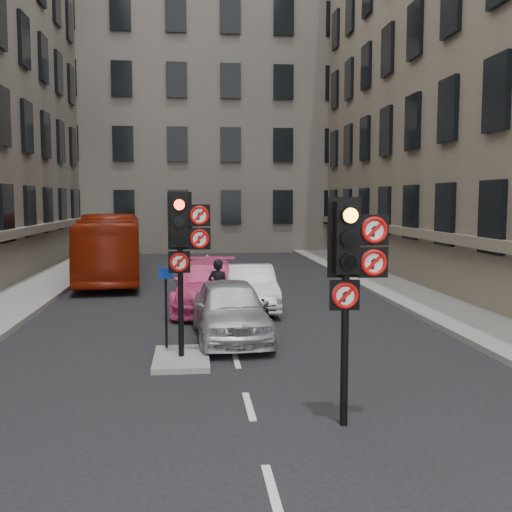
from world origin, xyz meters
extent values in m
plane|color=black|center=(0.00, 0.00, 0.00)|extent=(120.00, 120.00, 0.00)
cube|color=gray|center=(7.20, 12.00, 0.08)|extent=(3.00, 50.00, 0.16)
cube|color=gray|center=(-1.20, 5.00, 0.06)|extent=(1.20, 2.00, 0.12)
cube|color=gray|center=(0.00, 38.00, 10.00)|extent=(30.00, 14.00, 20.00)
cylinder|color=black|center=(1.40, 1.00, 1.20)|extent=(0.12, 0.12, 2.40)
cube|color=black|center=(1.40, 1.00, 2.95)|extent=(0.36, 0.28, 1.10)
cube|color=black|center=(1.40, 1.13, 2.95)|extent=(0.52, 0.03, 1.25)
cylinder|color=orange|center=(1.40, 0.76, 3.30)|extent=(0.22, 0.01, 0.22)
cylinder|color=black|center=(1.40, 0.76, 2.95)|extent=(0.22, 0.01, 0.22)
cylinder|color=black|center=(1.40, 0.76, 2.60)|extent=(0.22, 0.01, 0.22)
cube|color=black|center=(1.82, 0.98, 3.07)|extent=(0.47, 0.05, 0.47)
cylinder|color=white|center=(1.82, 0.94, 3.07)|extent=(0.41, 0.02, 0.41)
torus|color=#BF0C0A|center=(1.82, 0.93, 3.07)|extent=(0.41, 0.06, 0.41)
cube|color=#BF0C0A|center=(1.82, 0.92, 3.07)|extent=(0.25, 0.01, 0.25)
cube|color=black|center=(1.82, 0.98, 2.57)|extent=(0.47, 0.05, 0.47)
cylinder|color=white|center=(1.82, 0.94, 2.57)|extent=(0.41, 0.02, 0.41)
torus|color=#BF0C0A|center=(1.82, 0.93, 2.57)|extent=(0.41, 0.06, 0.41)
cube|color=#BF0C0A|center=(1.82, 0.92, 2.57)|extent=(0.25, 0.01, 0.25)
cube|color=black|center=(1.38, 0.98, 2.07)|extent=(0.47, 0.05, 0.47)
cylinder|color=white|center=(1.38, 0.94, 2.07)|extent=(0.41, 0.02, 0.41)
torus|color=#BF0C0A|center=(1.38, 0.93, 2.07)|extent=(0.41, 0.06, 0.41)
cube|color=#BF0C0A|center=(1.38, 0.92, 2.07)|extent=(0.25, 0.01, 0.25)
cylinder|color=black|center=(-1.20, 5.00, 1.32)|extent=(0.12, 0.12, 2.40)
cube|color=black|center=(-1.20, 5.00, 3.07)|extent=(0.36, 0.28, 1.10)
cube|color=black|center=(-1.20, 5.13, 3.07)|extent=(0.52, 0.03, 1.25)
cylinder|color=#FF1407|center=(-1.20, 4.75, 3.42)|extent=(0.22, 0.02, 0.22)
cylinder|color=black|center=(-1.20, 4.75, 3.07)|extent=(0.22, 0.02, 0.22)
cylinder|color=black|center=(-1.20, 4.75, 2.72)|extent=(0.22, 0.02, 0.22)
cube|color=black|center=(-0.78, 4.98, 3.19)|extent=(0.47, 0.05, 0.47)
cylinder|color=white|center=(-0.78, 4.94, 3.19)|extent=(0.41, 0.02, 0.41)
torus|color=#BF0C0A|center=(-0.78, 4.92, 3.19)|extent=(0.41, 0.06, 0.41)
cube|color=#BF0C0A|center=(-0.78, 4.92, 3.19)|extent=(0.25, 0.02, 0.25)
cube|color=black|center=(-0.78, 4.98, 2.69)|extent=(0.47, 0.05, 0.47)
cylinder|color=white|center=(-0.78, 4.94, 2.69)|extent=(0.41, 0.02, 0.41)
torus|color=#BF0C0A|center=(-0.78, 4.92, 2.69)|extent=(0.41, 0.06, 0.41)
cube|color=#BF0C0A|center=(-0.78, 4.92, 2.69)|extent=(0.25, 0.02, 0.25)
cube|color=black|center=(-1.22, 4.98, 2.19)|extent=(0.47, 0.05, 0.47)
cylinder|color=white|center=(-1.22, 4.94, 2.19)|extent=(0.41, 0.02, 0.41)
torus|color=#BF0C0A|center=(-1.22, 4.92, 2.19)|extent=(0.41, 0.06, 0.41)
cube|color=#BF0C0A|center=(-1.22, 4.92, 2.19)|extent=(0.25, 0.02, 0.25)
imported|color=#B7BBC0|center=(0.00, 7.00, 0.76)|extent=(2.01, 4.54, 1.52)
imported|color=silver|center=(0.90, 11.04, 0.70)|extent=(1.48, 4.25, 1.40)
imported|color=#EA458A|center=(-0.44, 11.22, 0.76)|extent=(2.45, 5.35, 1.52)
imported|color=maroon|center=(-4.50, 18.87, 1.44)|extent=(3.30, 10.51, 2.88)
imported|color=black|center=(0.89, 7.06, 0.47)|extent=(0.52, 1.60, 0.95)
imported|color=black|center=(-0.18, 9.68, 0.89)|extent=(0.76, 0.64, 1.77)
cylinder|color=black|center=(-1.55, 5.75, 1.03)|extent=(0.05, 0.05, 1.83)
cube|color=navy|center=(-1.55, 5.70, 1.86)|extent=(0.32, 0.10, 0.26)
camera|label=1|loc=(-0.94, -7.92, 3.55)|focal=42.00mm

